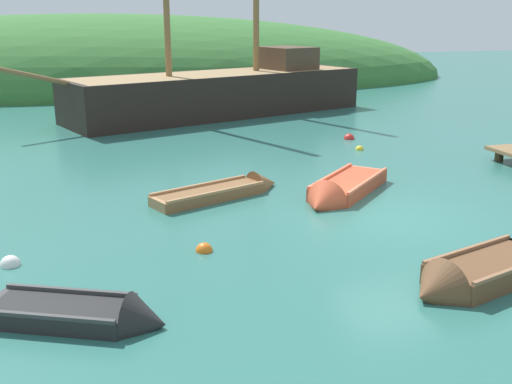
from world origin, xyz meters
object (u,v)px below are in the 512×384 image
(rowboat_far, at_px, (227,192))
(buoy_red, at_px, (349,139))
(sailing_ship, at_px, (222,98))
(buoy_yellow, at_px, (360,150))
(buoy_white, at_px, (10,265))
(buoy_orange, at_px, (204,251))
(rowboat_center, at_px, (340,192))
(rowboat_outer_right, at_px, (474,278))
(rowboat_near_dock, at_px, (89,318))

(rowboat_far, height_order, buoy_red, rowboat_far)
(sailing_ship, bearing_deg, buoy_yellow, 88.22)
(rowboat_far, xyz_separation_m, buoy_red, (6.46, 6.14, -0.08))
(buoy_white, relative_size, buoy_orange, 1.13)
(sailing_ship, height_order, rowboat_center, sailing_ship)
(rowboat_far, bearing_deg, rowboat_outer_right, -88.88)
(rowboat_center, xyz_separation_m, buoy_orange, (-4.30, -2.79, -0.12))
(buoy_orange, bearing_deg, buoy_yellow, 47.19)
(sailing_ship, relative_size, rowboat_far, 4.40)
(buoy_white, bearing_deg, rowboat_outer_right, -22.57)
(rowboat_outer_right, distance_m, buoy_white, 8.71)
(buoy_red, height_order, buoy_yellow, buoy_red)
(rowboat_far, distance_m, buoy_orange, 4.03)
(rowboat_near_dock, relative_size, buoy_yellow, 9.99)
(sailing_ship, bearing_deg, buoy_orange, 56.34)
(rowboat_far, xyz_separation_m, rowboat_near_dock, (-3.80, -6.22, 0.00))
(buoy_orange, xyz_separation_m, buoy_yellow, (7.40, 7.99, 0.00))
(rowboat_far, xyz_separation_m, buoy_white, (-5.18, -3.42, -0.08))
(rowboat_center, relative_size, buoy_white, 8.82)
(buoy_red, bearing_deg, buoy_yellow, -104.17)
(rowboat_center, relative_size, buoy_orange, 9.93)
(rowboat_near_dock, xyz_separation_m, buoy_white, (-1.39, 2.80, -0.08))
(sailing_ship, distance_m, buoy_orange, 17.87)
(buoy_yellow, bearing_deg, buoy_orange, -132.81)
(rowboat_near_dock, bearing_deg, buoy_white, 142.24)
(rowboat_center, bearing_deg, buoy_orange, -10.65)
(rowboat_near_dock, relative_size, buoy_white, 7.62)
(buoy_orange, bearing_deg, rowboat_outer_right, -34.95)
(rowboat_outer_right, height_order, buoy_orange, rowboat_outer_right)
(rowboat_far, height_order, rowboat_near_dock, rowboat_near_dock)
(sailing_ship, height_order, rowboat_outer_right, sailing_ship)
(sailing_ship, height_order, rowboat_near_dock, sailing_ship)
(buoy_orange, bearing_deg, buoy_white, 174.73)
(rowboat_center, xyz_separation_m, buoy_white, (-8.05, -2.45, -0.12))
(sailing_ship, distance_m, rowboat_center, 14.49)
(rowboat_outer_right, xyz_separation_m, buoy_orange, (-4.29, 3.00, -0.14))
(sailing_ship, relative_size, buoy_orange, 48.22)
(sailing_ship, bearing_deg, buoy_white, 44.95)
(rowboat_center, distance_m, buoy_yellow, 6.05)
(rowboat_center, distance_m, rowboat_far, 3.03)
(sailing_ship, distance_m, buoy_red, 8.13)
(buoy_yellow, bearing_deg, rowboat_far, -144.76)
(rowboat_near_dock, relative_size, buoy_red, 7.14)
(rowboat_far, distance_m, buoy_white, 6.21)
(rowboat_center, distance_m, buoy_red, 7.97)
(rowboat_near_dock, distance_m, buoy_white, 3.12)
(rowboat_outer_right, bearing_deg, rowboat_near_dock, -21.49)
(sailing_ship, xyz_separation_m, rowboat_far, (-3.11, -13.50, -0.70))
(rowboat_center, bearing_deg, rowboat_near_dock, -5.48)
(sailing_ship, height_order, buoy_yellow, sailing_ship)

